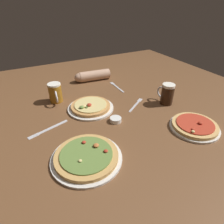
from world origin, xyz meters
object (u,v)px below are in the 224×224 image
Objects in this scene: beer_mug_amber at (55,93)px; diner_arm at (91,76)px; pizza_plate_side at (87,157)px; fork_spare at (136,104)px; knife_right at (48,129)px; ramekin_sauce at (116,120)px; pizza_plate_near at (195,126)px; fork_left at (117,87)px; beer_mug_dark at (167,94)px; pizza_plate_far at (91,107)px.

beer_mug_amber is 0.43m from diner_arm.
pizza_plate_side reaches higher than fork_spare.
knife_right is at bearing -179.65° from fork_spare.
diner_arm is (0.11, 0.65, 0.03)m from ramekin_sauce.
pizza_plate_near is 4.00× the size of ramekin_sauce.
pizza_plate_side is 0.81m from fork_left.
fork_left is at bearing 27.43° from knife_right.
pizza_plate_near is 0.31m from beer_mug_dark.
diner_arm is (-0.25, 0.92, 0.03)m from pizza_plate_near.
pizza_plate_far reaches higher than pizza_plate_side.
diner_arm reaches higher than fork_left.
pizza_plate_far is at bearing 110.60° from ramekin_sauce.
fork_left is (0.24, 0.43, -0.01)m from ramekin_sauce.
fork_left is 0.70m from knife_right.
pizza_plate_side is 0.93m from diner_arm.
pizza_plate_near is 0.95m from diner_arm.
ramekin_sauce is (0.25, -0.41, -0.05)m from beer_mug_amber.
beer_mug_dark is 0.42m from ramekin_sauce.
beer_mug_amber reaches higher than ramekin_sauce.
pizza_plate_far reaches higher than fork_left.
beer_mug_dark is 0.66× the size of fork_left.
ramekin_sauce reaches higher than fork_spare.
pizza_plate_side is at bearing 174.32° from pizza_plate_near.
pizza_plate_near is at bearing -80.25° from fork_left.
diner_arm is at bearing 48.07° from knife_right.
pizza_plate_near is 0.65m from pizza_plate_far.
fork_left is 1.20× the size of fork_spare.
pizza_plate_side is (-0.63, 0.06, -0.00)m from pizza_plate_near.
pizza_plate_side is (-0.19, -0.41, 0.00)m from pizza_plate_far.
diner_arm is at bearing 66.22° from pizza_plate_side.
pizza_plate_side is at bearing -91.21° from beer_mug_amber.
ramekin_sauce is at bearing -153.21° from fork_spare.
pizza_plate_side is 2.30× the size of beer_mug_dark.
pizza_plate_far is at bearing -49.88° from beer_mug_amber.
knife_right is at bearing -161.88° from pizza_plate_far.
ramekin_sauce is (0.27, 0.21, -0.00)m from pizza_plate_side.
pizza_plate_far is at bearing -113.02° from diner_arm.
pizza_plate_side is 1.51× the size of fork_left.
pizza_plate_far reaches higher than pizza_plate_near.
pizza_plate_far is at bearing 162.47° from fork_spare.
fork_spare is (0.49, 0.32, -0.01)m from pizza_plate_side.
ramekin_sauce is at bearing -119.59° from fork_left.
pizza_plate_near is at bearing -36.46° from ramekin_sauce.
pizza_plate_far is 0.48m from diner_arm.
pizza_plate_near is 1.16× the size of knife_right.
beer_mug_dark is (0.05, 0.30, 0.05)m from pizza_plate_near.
beer_mug_dark is 0.22m from fork_spare.
beer_mug_amber is 0.34m from knife_right.
fork_spare is (0.60, 0.00, 0.00)m from knife_right.
ramekin_sauce is at bearing 37.81° from pizza_plate_side.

